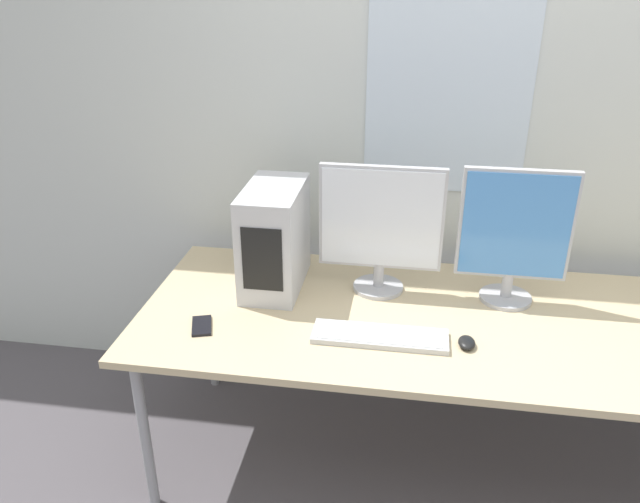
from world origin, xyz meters
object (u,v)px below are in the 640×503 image
pc_tower (274,238)px  cell_phone (202,326)px  monitor_right_near (514,234)px  monitor_main (381,226)px  keyboard (380,336)px  mouse (467,343)px

pc_tower → cell_phone: (-0.19, -0.36, -0.20)m
monitor_right_near → cell_phone: (-1.09, -0.37, -0.27)m
pc_tower → monitor_main: bearing=3.4°
keyboard → cell_phone: size_ratio=3.29×
keyboard → mouse: bearing=0.3°
monitor_right_near → mouse: bearing=-115.1°
mouse → cell_phone: (-0.93, -0.02, -0.01)m
keyboard → mouse: mouse is taller
pc_tower → cell_phone: bearing=-118.1°
pc_tower → keyboard: bearing=-37.0°
monitor_right_near → monitor_main: bearing=179.2°
keyboard → cell_phone: (-0.63, -0.02, -0.01)m
monitor_main → keyboard: monitor_main is taller
mouse → cell_phone: bearing=-178.5°
pc_tower → monitor_right_near: bearing=1.1°
monitor_main → pc_tower: bearing=-176.6°
monitor_main → mouse: size_ratio=6.05×
monitor_right_near → cell_phone: bearing=-161.1°
mouse → cell_phone: mouse is taller
monitor_right_near → mouse: (-0.16, -0.35, -0.26)m
pc_tower → keyboard: size_ratio=0.88×
monitor_main → keyboard: bearing=-84.8°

